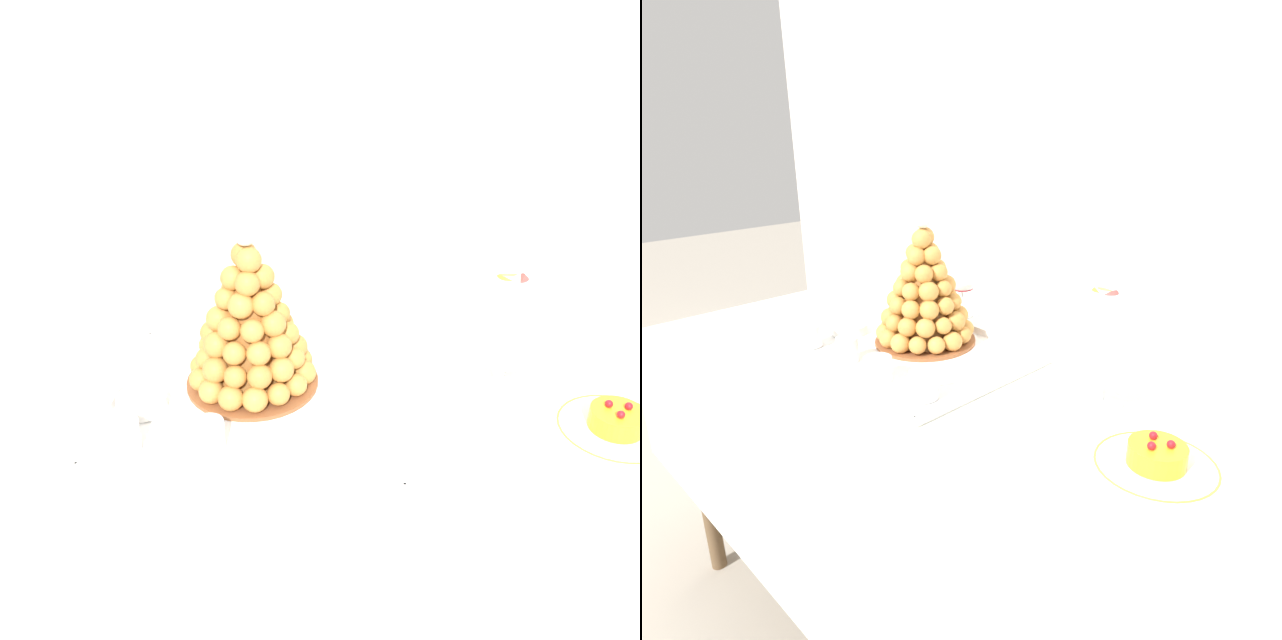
{
  "view_description": "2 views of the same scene",
  "coord_description": "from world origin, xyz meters",
  "views": [
    {
      "loc": [
        0.08,
        -1.13,
        1.59
      ],
      "look_at": [
        -0.02,
        -0.02,
        0.97
      ],
      "focal_mm": 42.17,
      "sensor_mm": 36.0,
      "label": 1
    },
    {
      "loc": [
        0.82,
        -0.8,
        1.32
      ],
      "look_at": [
        0.02,
        -0.01,
        0.91
      ],
      "focal_mm": 31.4,
      "sensor_mm": 36.0,
      "label": 2
    }
  ],
  "objects": [
    {
      "name": "fruit_tart_plate",
      "position": [
        0.5,
        -0.04,
        0.8
      ],
      "size": [
        0.2,
        0.2,
        0.05
      ],
      "color": "white",
      "rests_on": "buffet_table"
    },
    {
      "name": "dessert_cup_left",
      "position": [
        -0.34,
        -0.18,
        0.82
      ],
      "size": [
        0.06,
        0.06,
        0.05
      ],
      "color": "silver",
      "rests_on": "serving_tray"
    },
    {
      "name": "dessert_cup_centre",
      "position": [
        -0.07,
        -0.18,
        0.81
      ],
      "size": [
        0.06,
        0.06,
        0.05
      ],
      "color": "silver",
      "rests_on": "serving_tray"
    },
    {
      "name": "macaron_goblet",
      "position": [
        0.31,
        0.09,
        0.93
      ],
      "size": [
        0.13,
        0.13,
        0.24
      ],
      "color": "white",
      "rests_on": "buffet_table"
    },
    {
      "name": "dessert_cup_mid_left",
      "position": [
        -0.19,
        -0.17,
        0.82
      ],
      "size": [
        0.05,
        0.05,
        0.06
      ],
      "color": "silver",
      "rests_on": "serving_tray"
    },
    {
      "name": "backdrop_wall",
      "position": [
        0.0,
        1.0,
        1.25
      ],
      "size": [
        4.8,
        0.1,
        2.5
      ],
      "primitive_type": "cube",
      "color": "silver",
      "rests_on": "ground_plane"
    },
    {
      "name": "wine_glass",
      "position": [
        -0.24,
        0.25,
        0.89
      ],
      "size": [
        0.08,
        0.08,
        0.15
      ],
      "color": "silver",
      "rests_on": "buffet_table"
    },
    {
      "name": "creme_brulee_ramekin",
      "position": [
        -0.34,
        -0.06,
        0.8
      ],
      "size": [
        0.09,
        0.09,
        0.02
      ],
      "color": "white",
      "rests_on": "serving_tray"
    },
    {
      "name": "serving_tray",
      "position": [
        -0.13,
        -0.03,
        0.79
      ],
      "size": [
        0.54,
        0.42,
        0.02
      ],
      "color": "white",
      "rests_on": "buffet_table"
    },
    {
      "name": "dessert_cup_mid_right",
      "position": [
        0.06,
        -0.16,
        0.82
      ],
      "size": [
        0.06,
        0.06,
        0.05
      ],
      "color": "silver",
      "rests_on": "serving_tray"
    },
    {
      "name": "buffet_table",
      "position": [
        0.0,
        0.0,
        0.68
      ],
      "size": [
        1.57,
        0.94,
        0.78
      ],
      "color": "brown",
      "rests_on": "ground_plane"
    },
    {
      "name": "croquembouche",
      "position": [
        -0.16,
        0.04,
        0.92
      ],
      "size": [
        0.25,
        0.25,
        0.33
      ],
      "color": "brown",
      "rests_on": "serving_tray"
    }
  ]
}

